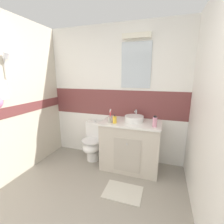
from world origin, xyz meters
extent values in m
cube|color=gray|center=(0.00, 1.20, -0.02)|extent=(3.20, 3.48, 0.04)
cube|color=white|center=(0.00, 2.45, 0.42)|extent=(3.20, 0.10, 0.85)
cube|color=brown|center=(0.00, 2.45, 1.10)|extent=(3.20, 0.10, 0.50)
cube|color=white|center=(0.00, 2.45, 1.93)|extent=(3.20, 0.10, 1.15)
cube|color=silver|center=(0.38, 2.39, 1.78)|extent=(0.51, 0.02, 0.77)
cube|color=white|center=(0.38, 2.35, 2.25)|extent=(0.47, 0.10, 0.08)
cube|color=beige|center=(-1.35, 1.20, 1.25)|extent=(0.10, 3.48, 2.50)
cube|color=brown|center=(-1.30, 1.20, 1.08)|extent=(0.01, 3.48, 0.16)
cube|color=white|center=(-1.25, 1.14, 1.43)|extent=(0.10, 0.14, 0.26)
cylinder|color=silver|center=(-1.27, 1.28, 1.66)|extent=(0.02, 0.02, 0.46)
cylinder|color=silver|center=(-1.23, 1.28, 1.89)|extent=(0.10, 0.07, 0.11)
cube|color=white|center=(1.35, 1.20, 1.25)|extent=(0.10, 3.48, 2.50)
cube|color=beige|center=(0.38, 2.11, 0.41)|extent=(0.97, 0.58, 0.82)
cube|color=white|center=(0.38, 2.10, 0.83)|extent=(0.99, 0.60, 0.03)
cube|color=#B6AD9F|center=(0.38, 1.82, 0.37)|extent=(0.44, 0.01, 0.57)
cylinder|color=silver|center=(0.38, 1.80, 0.57)|extent=(0.02, 0.02, 0.03)
cylinder|color=white|center=(0.42, 2.15, 0.90)|extent=(0.32, 0.32, 0.09)
cylinder|color=#B3B3B8|center=(0.42, 2.15, 0.94)|extent=(0.26, 0.26, 0.01)
cylinder|color=silver|center=(0.42, 2.34, 0.93)|extent=(0.03, 0.03, 0.16)
cylinder|color=silver|center=(0.42, 2.25, 1.01)|extent=(0.02, 0.14, 0.02)
cylinder|color=white|center=(-0.37, 2.12, 0.09)|extent=(0.24, 0.24, 0.18)
ellipsoid|color=white|center=(-0.37, 2.08, 0.29)|extent=(0.34, 0.42, 0.22)
cylinder|color=white|center=(-0.37, 2.08, 0.41)|extent=(0.37, 0.37, 0.02)
cube|color=white|center=(-0.37, 2.29, 0.56)|extent=(0.36, 0.17, 0.33)
cylinder|color=silver|center=(-0.37, 2.29, 0.73)|extent=(0.04, 0.04, 0.02)
cylinder|color=#B2ADA3|center=(0.05, 1.95, 0.90)|extent=(0.06, 0.06, 0.09)
cylinder|color=#D83F4C|center=(0.06, 1.95, 0.97)|extent=(0.03, 0.04, 0.19)
cube|color=white|center=(0.06, 1.95, 1.07)|extent=(0.02, 0.02, 0.03)
cylinder|color=#D83F4C|center=(0.05, 1.94, 0.96)|extent=(0.01, 0.02, 0.17)
cube|color=white|center=(0.05, 1.94, 1.04)|extent=(0.01, 0.02, 0.03)
cylinder|color=#D83F4C|center=(0.05, 1.94, 0.96)|extent=(0.02, 0.03, 0.16)
cube|color=white|center=(0.05, 1.94, 1.04)|extent=(0.01, 0.02, 0.03)
cylinder|color=yellow|center=(0.13, 1.94, 0.91)|extent=(0.07, 0.07, 0.11)
cylinder|color=#262626|center=(0.13, 1.94, 0.98)|extent=(0.01, 0.01, 0.04)
cylinder|color=#262626|center=(0.13, 1.93, 1.00)|extent=(0.01, 0.02, 0.01)
cylinder|color=pink|center=(0.77, 1.95, 0.93)|extent=(0.07, 0.07, 0.15)
cylinder|color=black|center=(0.77, 1.95, 1.01)|extent=(0.05, 0.05, 0.02)
cube|color=beige|center=(0.42, 1.44, 0.01)|extent=(0.53, 0.38, 0.01)
camera|label=1|loc=(0.87, -0.40, 1.62)|focal=24.99mm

